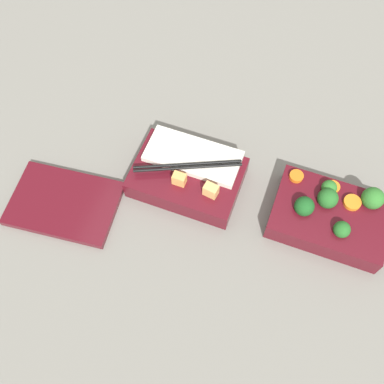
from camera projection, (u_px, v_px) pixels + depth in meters
ground_plane at (252, 204)px, 0.82m from camera, size 3.00×3.00×0.00m
bento_tray_vegetable at (330, 215)px, 0.78m from camera, size 0.19×0.13×0.07m
bento_tray_rice at (189, 173)px, 0.82m from camera, size 0.19×0.13×0.06m
bento_lid at (64, 203)px, 0.81m from camera, size 0.20×0.15×0.01m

